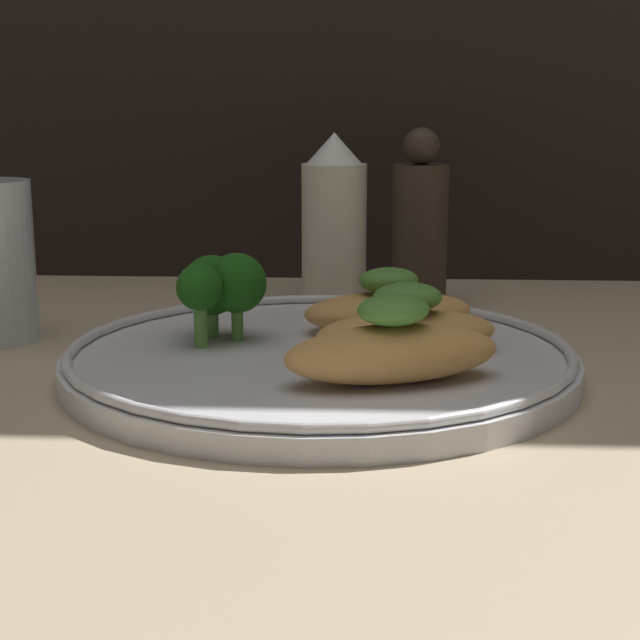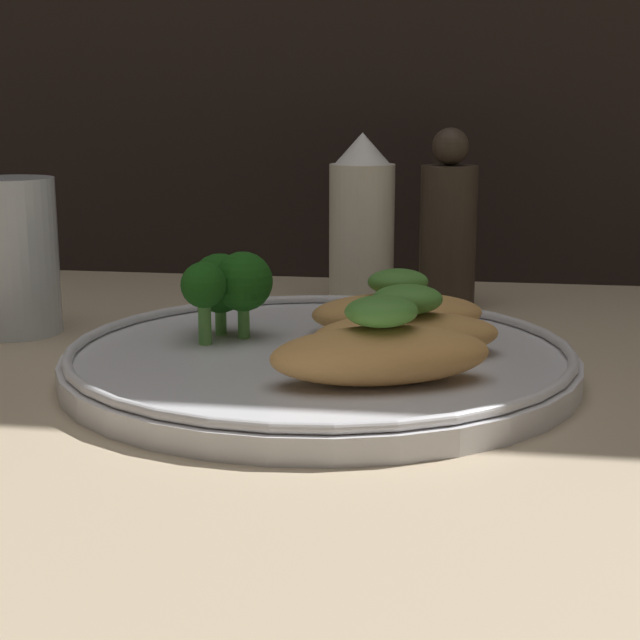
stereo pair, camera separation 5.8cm
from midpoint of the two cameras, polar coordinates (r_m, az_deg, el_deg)
ground_plane at (r=58.93cm, az=2.82°, el=-3.73°), size 180.00×180.00×1.00cm
plate at (r=58.53cm, az=2.84°, el=-2.33°), size 30.64×30.64×2.00cm
grilled_meat_front at (r=51.96cm, az=6.76°, el=-1.83°), size 12.82×8.44×4.76cm
grilled_meat_middle at (r=57.81cm, az=7.93°, el=-0.59°), size 12.13×8.24×4.29cm
grilled_meat_back at (r=63.61cm, az=7.14°, el=0.55°), size 12.38×8.83×4.18cm
broccoli_bunch at (r=61.38cm, az=-2.79°, el=2.08°), size 5.44×5.96×5.52cm
sauce_bottle at (r=78.85cm, az=4.29°, el=5.65°), size 5.23×5.23×13.67cm
pepper_grinder at (r=78.64cm, az=9.57°, el=5.30°), size 4.48×4.48×14.08cm
drinking_glass at (r=70.84cm, az=-15.20°, el=3.57°), size 6.19×6.19×10.94cm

